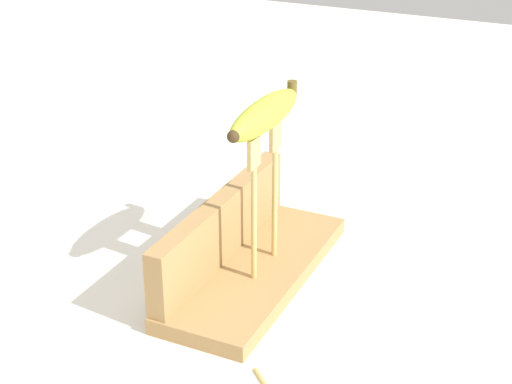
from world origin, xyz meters
name	(u,v)px	position (x,y,z in m)	size (l,w,h in m)	color
ground_plane	(256,278)	(0.00, 0.00, 0.00)	(3.00, 3.00, 0.00)	white
wooden_board	(256,271)	(0.00, 0.00, 0.01)	(0.32, 0.12, 0.02)	#A87F4C
board_backstop	(221,227)	(0.00, 0.05, 0.06)	(0.32, 0.02, 0.08)	#A87F4C
fork_stand_center	(265,187)	(0.00, -0.01, 0.13)	(0.09, 0.01, 0.18)	tan
banana_raised_center	(265,114)	(0.00, -0.01, 0.22)	(0.17, 0.04, 0.04)	#B2C138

